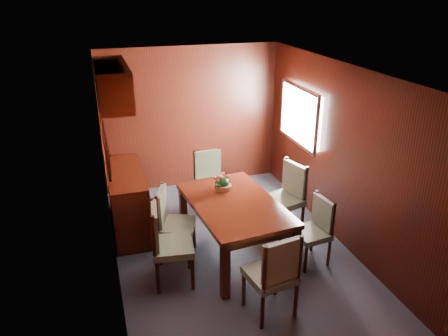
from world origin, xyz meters
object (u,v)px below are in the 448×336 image
object	(u,v)px
chair_left_near	(166,241)
chair_head	(275,272)
chair_right_near	(315,227)
flower_centerpiece	(223,181)
sideboard	(128,201)
dining_table	(234,210)

from	to	relation	value
chair_left_near	chair_head	distance (m)	1.33
chair_right_near	flower_centerpiece	bearing A→B (deg)	41.66
sideboard	flower_centerpiece	xyz separation A→B (m)	(1.22, -0.67, 0.44)
sideboard	chair_right_near	distance (m)	2.65
dining_table	chair_right_near	world-z (taller)	chair_right_near
dining_table	sideboard	bearing A→B (deg)	133.57
chair_head	chair_left_near	bearing A→B (deg)	127.54
dining_table	flower_centerpiece	distance (m)	0.46
chair_head	flower_centerpiece	bearing A→B (deg)	83.01
dining_table	chair_right_near	size ratio (longest dim) A/B	1.95
chair_left_near	chair_right_near	bearing A→B (deg)	93.49
chair_left_near	chair_right_near	distance (m)	1.87
sideboard	dining_table	world-z (taller)	sideboard
sideboard	chair_head	world-z (taller)	chair_head
chair_right_near	chair_head	world-z (taller)	chair_head
sideboard	chair_left_near	world-z (taller)	chair_left_near
chair_right_near	flower_centerpiece	xyz separation A→B (m)	(-0.96, 0.83, 0.40)
sideboard	chair_right_near	xyz separation A→B (m)	(2.18, -1.51, 0.04)
chair_right_near	chair_left_near	bearing A→B (deg)	78.77
dining_table	chair_head	distance (m)	1.22
sideboard	chair_head	distance (m)	2.63
sideboard	chair_left_near	bearing A→B (deg)	-77.33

